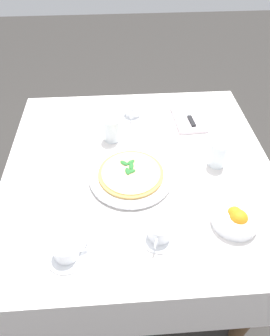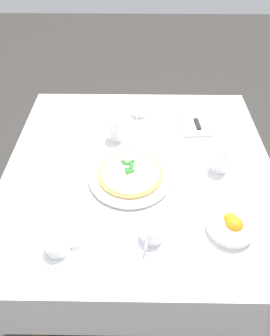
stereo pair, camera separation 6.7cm
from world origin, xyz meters
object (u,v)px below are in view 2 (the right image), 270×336
(pizza_plate, at_px, (130,175))
(water_glass_left_edge, at_px, (220,160))
(coffee_cup_back_corner, at_px, (152,233))
(coffee_cup_far_left, at_px, (58,245))
(water_glass_center_back, at_px, (116,129))
(dinner_knife, at_px, (195,117))
(napkin_folded, at_px, (195,120))
(citrus_bowl, at_px, (231,225))
(coffee_cup_right_edge, at_px, (139,110))
(pizza, at_px, (130,173))

(pizza_plate, xyz_separation_m, water_glass_left_edge, (0.05, -0.34, 0.03))
(coffee_cup_back_corner, height_order, water_glass_left_edge, water_glass_left_edge)
(coffee_cup_far_left, height_order, water_glass_center_back, water_glass_center_back)
(coffee_cup_back_corner, xyz_separation_m, dinner_knife, (0.62, -0.21, -0.01))
(napkin_folded, xyz_separation_m, dinner_knife, (0.00, 0.00, 0.01))
(water_glass_center_back, relative_size, citrus_bowl, 0.69)
(pizza_plate, height_order, coffee_cup_right_edge, coffee_cup_right_edge)
(citrus_bowl, bearing_deg, pizza_plate, 55.21)
(pizza_plate, height_order, water_glass_center_back, water_glass_center_back)
(coffee_cup_far_left, relative_size, napkin_folded, 0.58)
(water_glass_left_edge, bearing_deg, napkin_folded, 10.10)
(napkin_folded, bearing_deg, coffee_cup_far_left, 139.58)
(dinner_knife, bearing_deg, coffee_cup_back_corner, 155.54)
(coffee_cup_far_left, xyz_separation_m, dinner_knife, (0.66, -0.50, -0.00))
(coffee_cup_far_left, bearing_deg, water_glass_center_back, -14.94)
(coffee_cup_back_corner, distance_m, coffee_cup_right_edge, 0.67)
(napkin_folded, bearing_deg, coffee_cup_back_corner, 157.50)
(citrus_bowl, bearing_deg, coffee_cup_right_edge, 25.08)
(coffee_cup_far_left, relative_size, water_glass_center_back, 1.28)
(coffee_cup_back_corner, distance_m, citrus_bowl, 0.26)
(water_glass_left_edge, bearing_deg, coffee_cup_right_edge, 41.22)
(pizza, bearing_deg, coffee_cup_back_corner, -164.15)
(citrus_bowl, bearing_deg, water_glass_center_back, 40.34)
(citrus_bowl, bearing_deg, dinner_knife, 4.01)
(pizza, distance_m, coffee_cup_back_corner, 0.27)
(pizza_plate, bearing_deg, napkin_folded, -39.11)
(coffee_cup_back_corner, relative_size, dinner_knife, 0.66)
(coffee_cup_back_corner, height_order, dinner_knife, coffee_cup_back_corner)
(pizza, bearing_deg, coffee_cup_right_edge, -4.51)
(water_glass_left_edge, bearing_deg, coffee_cup_back_corner, 139.65)
(water_glass_center_back, bearing_deg, coffee_cup_right_edge, -30.08)
(dinner_knife, bearing_deg, citrus_bowl, 178.56)
(coffee_cup_back_corner, xyz_separation_m, coffee_cup_far_left, (-0.05, 0.29, -0.00))
(coffee_cup_far_left, relative_size, coffee_cup_right_edge, 1.00)
(coffee_cup_far_left, height_order, dinner_knife, coffee_cup_far_left)
(pizza, xyz_separation_m, water_glass_left_edge, (0.05, -0.34, 0.02))
(coffee_cup_back_corner, height_order, coffee_cup_far_left, coffee_cup_back_corner)
(pizza, distance_m, water_glass_center_back, 0.25)
(coffee_cup_back_corner, distance_m, water_glass_left_edge, 0.41)
(coffee_cup_back_corner, height_order, napkin_folded, coffee_cup_back_corner)
(pizza_plate, bearing_deg, water_glass_left_edge, -81.28)
(pizza, relative_size, citrus_bowl, 1.63)
(dinner_knife, relative_size, citrus_bowl, 1.31)
(pizza, bearing_deg, citrus_bowl, -124.85)
(water_glass_left_edge, bearing_deg, pizza_plate, 98.72)
(coffee_cup_far_left, distance_m, water_glass_center_back, 0.56)
(coffee_cup_right_edge, height_order, water_glass_left_edge, water_glass_left_edge)
(water_glass_center_back, bearing_deg, citrus_bowl, -139.66)
(coffee_cup_right_edge, xyz_separation_m, napkin_folded, (-0.05, -0.26, -0.02))
(dinner_knife, bearing_deg, water_glass_left_edge, -175.40)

